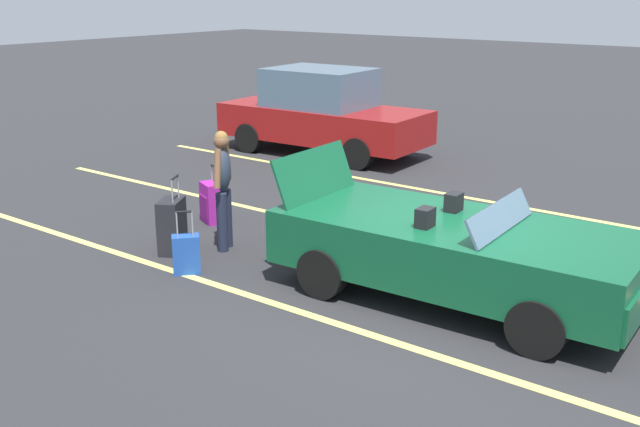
{
  "coord_description": "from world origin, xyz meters",
  "views": [
    {
      "loc": [
        3.58,
        -7.31,
        3.5
      ],
      "look_at": [
        -1.79,
        -0.17,
        0.75
      ],
      "focal_mm": 41.77,
      "sensor_mm": 36.0,
      "label": 1
    }
  ],
  "objects_px": {
    "suitcase_large_black": "(172,226)",
    "parked_sedan_near": "(322,113)",
    "suitcase_small_carryon": "(186,254)",
    "traveler_person": "(223,184)",
    "suitcase_medium_bright": "(211,203)",
    "convertible_car": "(470,254)"
  },
  "relations": [
    {
      "from": "convertible_car",
      "to": "suitcase_medium_bright",
      "type": "relative_size",
      "value": 4.77
    },
    {
      "from": "convertible_car",
      "to": "suitcase_small_carryon",
      "type": "xyz_separation_m",
      "value": [
        -3.27,
        -1.3,
        -0.34
      ]
    },
    {
      "from": "suitcase_small_carryon",
      "to": "parked_sedan_near",
      "type": "bearing_deg",
      "value": -25.0
    },
    {
      "from": "suitcase_medium_bright",
      "to": "traveler_person",
      "type": "height_order",
      "value": "traveler_person"
    },
    {
      "from": "suitcase_medium_bright",
      "to": "suitcase_small_carryon",
      "type": "relative_size",
      "value": 1.05
    },
    {
      "from": "suitcase_large_black",
      "to": "traveler_person",
      "type": "bearing_deg",
      "value": -161.34
    },
    {
      "from": "suitcase_large_black",
      "to": "parked_sedan_near",
      "type": "height_order",
      "value": "parked_sedan_near"
    },
    {
      "from": "suitcase_small_carryon",
      "to": "traveler_person",
      "type": "height_order",
      "value": "traveler_person"
    },
    {
      "from": "suitcase_medium_bright",
      "to": "parked_sedan_near",
      "type": "relative_size",
      "value": 0.19
    },
    {
      "from": "suitcase_medium_bright",
      "to": "suitcase_small_carryon",
      "type": "xyz_separation_m",
      "value": [
        1.26,
        -1.71,
        -0.06
      ]
    },
    {
      "from": "suitcase_small_carryon",
      "to": "parked_sedan_near",
      "type": "xyz_separation_m",
      "value": [
        -2.85,
        6.67,
        0.64
      ]
    },
    {
      "from": "convertible_car",
      "to": "traveler_person",
      "type": "distance_m",
      "value": 3.55
    },
    {
      "from": "traveler_person",
      "to": "parked_sedan_near",
      "type": "distance_m",
      "value": 6.27
    },
    {
      "from": "suitcase_large_black",
      "to": "suitcase_small_carryon",
      "type": "relative_size",
      "value": 1.26
    },
    {
      "from": "suitcase_large_black",
      "to": "suitcase_medium_bright",
      "type": "bearing_deg",
      "value": -97.2
    },
    {
      "from": "suitcase_large_black",
      "to": "parked_sedan_near",
      "type": "xyz_separation_m",
      "value": [
        -2.12,
        6.25,
        0.52
      ]
    },
    {
      "from": "parked_sedan_near",
      "to": "convertible_car",
      "type": "bearing_deg",
      "value": -43.64
    },
    {
      "from": "suitcase_large_black",
      "to": "suitcase_small_carryon",
      "type": "height_order",
      "value": "suitcase_large_black"
    },
    {
      "from": "suitcase_medium_bright",
      "to": "suitcase_small_carryon",
      "type": "distance_m",
      "value": 2.12
    },
    {
      "from": "convertible_car",
      "to": "parked_sedan_near",
      "type": "bearing_deg",
      "value": 136.33
    },
    {
      "from": "suitcase_small_carryon",
      "to": "suitcase_large_black",
      "type": "bearing_deg",
      "value": 11.54
    },
    {
      "from": "convertible_car",
      "to": "suitcase_large_black",
      "type": "height_order",
      "value": "convertible_car"
    }
  ]
}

